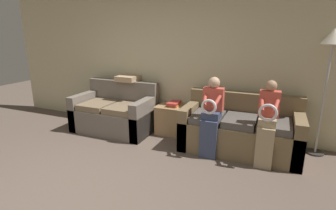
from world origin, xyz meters
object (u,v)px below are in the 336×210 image
object	(u,v)px
side_shelf	(174,119)
child_left_seated	(211,114)
couch_side	(116,113)
floor_lamp	(332,49)
child_right_seated	(267,120)
book_stack	(174,104)
throw_pillow	(128,78)
couch_main	(240,130)

from	to	relation	value
side_shelf	child_left_seated	bearing A→B (deg)	-35.91
couch_side	floor_lamp	xyz separation A→B (m)	(3.47, 0.33, 1.28)
couch_side	child_right_seated	distance (m)	2.78
couch_side	child_left_seated	size ratio (longest dim) A/B	1.23
child_left_seated	book_stack	bearing A→B (deg)	143.71
book_stack	floor_lamp	xyz separation A→B (m)	(2.36, 0.07, 1.04)
couch_side	throw_pillow	world-z (taller)	throw_pillow
child_right_seated	floor_lamp	bearing A→B (deg)	43.21
couch_main	couch_side	xyz separation A→B (m)	(-2.34, 0.00, -0.00)
couch_main	throw_pillow	size ratio (longest dim) A/B	4.64
child_left_seated	floor_lamp	bearing A→B (deg)	24.23
floor_lamp	throw_pillow	world-z (taller)	floor_lamp
couch_main	child_right_seated	bearing A→B (deg)	-42.03
side_shelf	floor_lamp	world-z (taller)	floor_lamp
couch_side	child_right_seated	world-z (taller)	child_right_seated
couch_main	side_shelf	size ratio (longest dim) A/B	2.92
child_left_seated	couch_side	bearing A→B (deg)	169.66
couch_side	child_left_seated	xyz separation A→B (m)	(1.95, -0.36, 0.34)
couch_main	book_stack	size ratio (longest dim) A/B	5.81
book_stack	floor_lamp	distance (m)	2.58
couch_side	child_right_seated	xyz separation A→B (m)	(2.74, -0.36, 0.34)
side_shelf	floor_lamp	bearing A→B (deg)	1.77
child_right_seated	floor_lamp	distance (m)	1.37
child_left_seated	book_stack	size ratio (longest dim) A/B	3.88
couch_main	book_stack	bearing A→B (deg)	167.90
couch_main	child_left_seated	world-z (taller)	child_left_seated
couch_side	side_shelf	xyz separation A→B (m)	(1.11, 0.25, -0.06)
child_right_seated	side_shelf	world-z (taller)	child_right_seated
couch_side	book_stack	distance (m)	1.16
book_stack	child_left_seated	bearing A→B (deg)	-36.29
child_right_seated	floor_lamp	xyz separation A→B (m)	(0.73, 0.69, 0.94)
couch_main	child_left_seated	bearing A→B (deg)	-138.14
book_stack	couch_side	bearing A→B (deg)	-166.63
child_right_seated	side_shelf	xyz separation A→B (m)	(-1.63, 0.61, -0.40)
floor_lamp	side_shelf	bearing A→B (deg)	-178.23
child_left_seated	side_shelf	xyz separation A→B (m)	(-0.84, 0.61, -0.39)
child_left_seated	throw_pillow	xyz separation A→B (m)	(-1.83, 0.66, 0.30)
couch_main	child_left_seated	distance (m)	0.63
side_shelf	floor_lamp	xyz separation A→B (m)	(2.36, 0.07, 1.34)
child_left_seated	child_right_seated	bearing A→B (deg)	-0.15
couch_side	child_right_seated	size ratio (longest dim) A/B	1.23
side_shelf	throw_pillow	distance (m)	1.21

